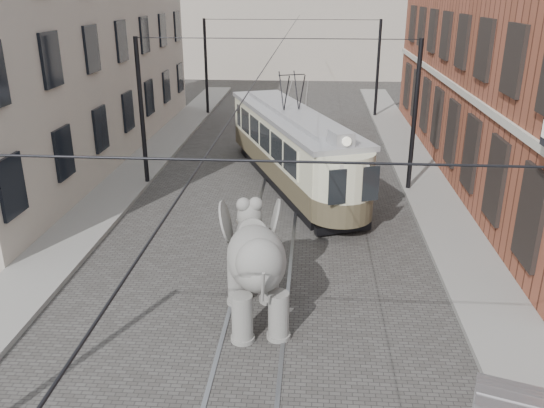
# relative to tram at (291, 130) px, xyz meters

# --- Properties ---
(ground) EXTENTS (120.00, 120.00, 0.00)m
(ground) POSITION_rel_tram_xyz_m (-0.38, -6.70, -2.28)
(ground) COLOR #3D3B38
(tram_rails) EXTENTS (1.54, 80.00, 0.02)m
(tram_rails) POSITION_rel_tram_xyz_m (-0.38, -6.70, -2.27)
(tram_rails) COLOR slate
(tram_rails) RESTS_ON ground
(sidewalk_right) EXTENTS (2.00, 60.00, 0.15)m
(sidewalk_right) POSITION_rel_tram_xyz_m (5.62, -6.70, -2.20)
(sidewalk_right) COLOR slate
(sidewalk_right) RESTS_ON ground
(sidewalk_left) EXTENTS (2.00, 60.00, 0.15)m
(sidewalk_left) POSITION_rel_tram_xyz_m (-6.88, -6.70, -2.20)
(sidewalk_left) COLOR slate
(sidewalk_left) RESTS_ON ground
(stucco_building) EXTENTS (7.00, 24.00, 10.00)m
(stucco_building) POSITION_rel_tram_xyz_m (-11.38, 3.30, 2.72)
(stucco_building) COLOR #A09484
(stucco_building) RESTS_ON ground
(catenary) EXTENTS (11.00, 30.20, 6.00)m
(catenary) POSITION_rel_tram_xyz_m (-0.58, -1.70, 0.72)
(catenary) COLOR black
(catenary) RESTS_ON ground
(tram) EXTENTS (6.30, 11.57, 4.56)m
(tram) POSITION_rel_tram_xyz_m (0.00, 0.00, 0.00)
(tram) COLOR #BFBC9A
(tram) RESTS_ON ground
(elephant) EXTENTS (3.20, 4.71, 2.64)m
(elephant) POSITION_rel_tram_xyz_m (-0.36, -10.59, -0.96)
(elephant) COLOR #605D59
(elephant) RESTS_ON ground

